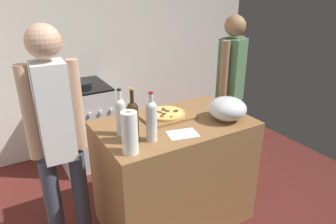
{
  "coord_description": "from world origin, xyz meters",
  "views": [
    {
      "loc": [
        -1.07,
        -1.03,
        1.88
      ],
      "look_at": [
        0.06,
        0.89,
        0.95
      ],
      "focal_mm": 32.8,
      "sensor_mm": 36.0,
      "label": 1
    }
  ],
  "objects_px": {
    "mixing_bowl": "(227,109)",
    "person_in_stripes": "(58,139)",
    "pizza": "(166,113)",
    "stove": "(84,125)",
    "paper_towel_roll": "(130,133)",
    "wine_bottle_green": "(120,115)",
    "wine_bottle_dark": "(133,121)",
    "wine_bottle_amber": "(151,119)",
    "person_in_red": "(230,88)"
  },
  "relations": [
    {
      "from": "mixing_bowl",
      "to": "person_in_stripes",
      "type": "xyz_separation_m",
      "value": [
        -1.23,
        0.2,
        -0.03
      ]
    },
    {
      "from": "mixing_bowl",
      "to": "pizza",
      "type": "bearing_deg",
      "value": 143.63
    },
    {
      "from": "mixing_bowl",
      "to": "stove",
      "type": "height_order",
      "value": "mixing_bowl"
    },
    {
      "from": "paper_towel_roll",
      "to": "person_in_stripes",
      "type": "xyz_separation_m",
      "value": [
        -0.37,
        0.29,
        -0.08
      ]
    },
    {
      "from": "wine_bottle_green",
      "to": "wine_bottle_dark",
      "type": "bearing_deg",
      "value": -81.58
    },
    {
      "from": "pizza",
      "to": "stove",
      "type": "xyz_separation_m",
      "value": [
        -0.37,
        1.17,
        -0.48
      ]
    },
    {
      "from": "mixing_bowl",
      "to": "wine_bottle_amber",
      "type": "height_order",
      "value": "wine_bottle_amber"
    },
    {
      "from": "wine_bottle_amber",
      "to": "person_in_red",
      "type": "bearing_deg",
      "value": 24.53
    },
    {
      "from": "pizza",
      "to": "wine_bottle_dark",
      "type": "bearing_deg",
      "value": -147.03
    },
    {
      "from": "pizza",
      "to": "wine_bottle_green",
      "type": "distance_m",
      "value": 0.45
    },
    {
      "from": "pizza",
      "to": "wine_bottle_amber",
      "type": "bearing_deg",
      "value": -134.11
    },
    {
      "from": "wine_bottle_green",
      "to": "person_in_red",
      "type": "bearing_deg",
      "value": 14.58
    },
    {
      "from": "pizza",
      "to": "wine_bottle_green",
      "type": "relative_size",
      "value": 0.89
    },
    {
      "from": "wine_bottle_green",
      "to": "wine_bottle_dark",
      "type": "distance_m",
      "value": 0.16
    },
    {
      "from": "paper_towel_roll",
      "to": "wine_bottle_green",
      "type": "height_order",
      "value": "wine_bottle_green"
    },
    {
      "from": "pizza",
      "to": "stove",
      "type": "height_order",
      "value": "pizza"
    },
    {
      "from": "paper_towel_roll",
      "to": "wine_bottle_amber",
      "type": "bearing_deg",
      "value": 22.39
    },
    {
      "from": "pizza",
      "to": "person_in_red",
      "type": "xyz_separation_m",
      "value": [
        0.86,
        0.23,
        0.0
      ]
    },
    {
      "from": "paper_towel_roll",
      "to": "wine_bottle_dark",
      "type": "height_order",
      "value": "wine_bottle_dark"
    },
    {
      "from": "pizza",
      "to": "wine_bottle_amber",
      "type": "height_order",
      "value": "wine_bottle_amber"
    },
    {
      "from": "stove",
      "to": "person_in_red",
      "type": "relative_size",
      "value": 0.58
    },
    {
      "from": "mixing_bowl",
      "to": "paper_towel_roll",
      "type": "bearing_deg",
      "value": -174.02
    },
    {
      "from": "mixing_bowl",
      "to": "wine_bottle_dark",
      "type": "distance_m",
      "value": 0.79
    },
    {
      "from": "mixing_bowl",
      "to": "stove",
      "type": "xyz_separation_m",
      "value": [
        -0.76,
        1.45,
        -0.54
      ]
    },
    {
      "from": "mixing_bowl",
      "to": "wine_bottle_green",
      "type": "relative_size",
      "value": 0.88
    },
    {
      "from": "paper_towel_roll",
      "to": "wine_bottle_amber",
      "type": "relative_size",
      "value": 0.81
    },
    {
      "from": "mixing_bowl",
      "to": "paper_towel_roll",
      "type": "xyz_separation_m",
      "value": [
        -0.86,
        -0.09,
        0.05
      ]
    },
    {
      "from": "pizza",
      "to": "mixing_bowl",
      "type": "height_order",
      "value": "mixing_bowl"
    },
    {
      "from": "pizza",
      "to": "wine_bottle_amber",
      "type": "relative_size",
      "value": 0.86
    },
    {
      "from": "pizza",
      "to": "wine_bottle_green",
      "type": "xyz_separation_m",
      "value": [
        -0.43,
        -0.1,
        0.12
      ]
    },
    {
      "from": "wine_bottle_green",
      "to": "person_in_stripes",
      "type": "height_order",
      "value": "person_in_stripes"
    },
    {
      "from": "wine_bottle_green",
      "to": "wine_bottle_dark",
      "type": "xyz_separation_m",
      "value": [
        0.02,
        -0.16,
        0.01
      ]
    },
    {
      "from": "paper_towel_roll",
      "to": "wine_bottle_green",
      "type": "distance_m",
      "value": 0.27
    },
    {
      "from": "stove",
      "to": "person_in_stripes",
      "type": "relative_size",
      "value": 0.56
    },
    {
      "from": "wine_bottle_green",
      "to": "mixing_bowl",
      "type": "bearing_deg",
      "value": -12.37
    },
    {
      "from": "paper_towel_roll",
      "to": "person_in_red",
      "type": "relative_size",
      "value": 0.17
    },
    {
      "from": "wine_bottle_amber",
      "to": "stove",
      "type": "bearing_deg",
      "value": 93.49
    },
    {
      "from": "wine_bottle_green",
      "to": "pizza",
      "type": "bearing_deg",
      "value": 13.82
    },
    {
      "from": "person_in_stripes",
      "to": "wine_bottle_green",
      "type": "bearing_deg",
      "value": -3.32
    },
    {
      "from": "pizza",
      "to": "paper_towel_roll",
      "type": "xyz_separation_m",
      "value": [
        -0.48,
        -0.37,
        0.11
      ]
    },
    {
      "from": "mixing_bowl",
      "to": "person_in_stripes",
      "type": "bearing_deg",
      "value": 170.69
    },
    {
      "from": "mixing_bowl",
      "to": "wine_bottle_amber",
      "type": "relative_size",
      "value": 0.85
    },
    {
      "from": "pizza",
      "to": "wine_bottle_green",
      "type": "height_order",
      "value": "wine_bottle_green"
    },
    {
      "from": "stove",
      "to": "wine_bottle_dark",
      "type": "bearing_deg",
      "value": -91.17
    },
    {
      "from": "mixing_bowl",
      "to": "person_in_stripes",
      "type": "relative_size",
      "value": 0.18
    },
    {
      "from": "stove",
      "to": "person_in_stripes",
      "type": "height_order",
      "value": "person_in_stripes"
    },
    {
      "from": "paper_towel_roll",
      "to": "stove",
      "type": "distance_m",
      "value": 1.65
    },
    {
      "from": "wine_bottle_dark",
      "to": "person_in_stripes",
      "type": "xyz_separation_m",
      "value": [
        -0.45,
        0.18,
        -0.1
      ]
    },
    {
      "from": "wine_bottle_green",
      "to": "wine_bottle_dark",
      "type": "height_order",
      "value": "wine_bottle_dark"
    },
    {
      "from": "person_in_red",
      "to": "pizza",
      "type": "bearing_deg",
      "value": -165.05
    }
  ]
}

